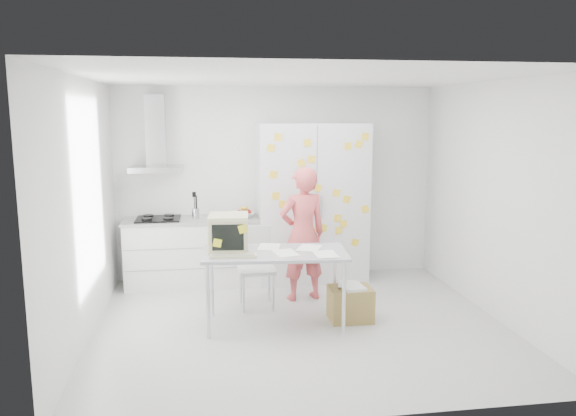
{
  "coord_description": "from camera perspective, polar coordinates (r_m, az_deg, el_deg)",
  "views": [
    {
      "loc": [
        -1.02,
        -5.88,
        2.34
      ],
      "look_at": [
        -0.03,
        0.75,
        1.2
      ],
      "focal_mm": 35.0,
      "sensor_mm": 36.0,
      "label": 1
    }
  ],
  "objects": [
    {
      "name": "ceiling",
      "position": [
        5.98,
        1.35,
        13.13
      ],
      "size": [
        4.5,
        4.0,
        0.02
      ],
      "primitive_type": "cube",
      "color": "white",
      "rests_on": "walls"
    },
    {
      "name": "person",
      "position": [
        7.02,
        1.5,
        -2.65
      ],
      "size": [
        0.69,
        0.53,
        1.69
      ],
      "primitive_type": "imported",
      "rotation": [
        0.0,
        0.0,
        3.37
      ],
      "color": "#E5595B",
      "rests_on": "ground"
    },
    {
      "name": "tall_cabinet",
      "position": [
        7.8,
        2.45,
        0.51
      ],
      "size": [
        1.5,
        0.68,
        2.2
      ],
      "color": "silver",
      "rests_on": "ground"
    },
    {
      "name": "range_hood",
      "position": [
        7.75,
        -13.26,
        6.59
      ],
      "size": [
        0.7,
        0.48,
        1.01
      ],
      "color": "silver",
      "rests_on": "walls"
    },
    {
      "name": "floor",
      "position": [
        6.41,
        1.25,
        -11.81
      ],
      "size": [
        4.5,
        4.0,
        0.02
      ],
      "primitive_type": "cube",
      "color": "silver",
      "rests_on": "ground"
    },
    {
      "name": "counter_run",
      "position": [
        7.81,
        -9.61,
        -4.31
      ],
      "size": [
        1.84,
        0.63,
        1.28
      ],
      "color": "white",
      "rests_on": "ground"
    },
    {
      "name": "walls",
      "position": [
        6.75,
        0.26,
        1.25
      ],
      "size": [
        4.52,
        4.01,
        2.7
      ],
      "color": "white",
      "rests_on": "ground"
    },
    {
      "name": "cardboard_box",
      "position": [
        6.51,
        6.35,
        -9.59
      ],
      "size": [
        0.48,
        0.4,
        0.42
      ],
      "rotation": [
        0.0,
        0.0,
        -0.01
      ],
      "color": "olive",
      "rests_on": "ground"
    },
    {
      "name": "chair",
      "position": [
        6.87,
        -3.32,
        -5.46
      ],
      "size": [
        0.45,
        0.45,
        0.97
      ],
      "rotation": [
        0.0,
        0.0,
        0.03
      ],
      "color": "beige",
      "rests_on": "ground"
    },
    {
      "name": "desk",
      "position": [
        6.15,
        -4.33,
        -3.48
      ],
      "size": [
        1.62,
        0.9,
        1.24
      ],
      "rotation": [
        0.0,
        0.0,
        -0.08
      ],
      "color": "#AFB2BA",
      "rests_on": "ground"
    }
  ]
}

